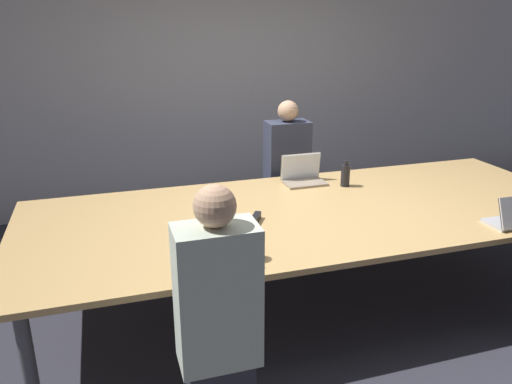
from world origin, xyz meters
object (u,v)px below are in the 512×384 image
(laptop_near_left, at_px, (209,257))
(bottle_far_center, at_px, (345,175))
(person_near_left, at_px, (218,323))
(stapler, at_px, (256,218))
(person_far_center, at_px, (287,175))
(laptop_far_center, at_px, (303,174))
(cup_near_left, at_px, (254,252))

(laptop_near_left, bearing_deg, bottle_far_center, -142.02)
(person_near_left, bearing_deg, stapler, -116.60)
(person_near_left, bearing_deg, person_far_center, -118.42)
(person_near_left, bearing_deg, laptop_near_left, -97.38)
(bottle_far_center, height_order, person_near_left, person_near_left)
(laptop_far_center, xyz_separation_m, person_far_center, (0.02, 0.45, -0.14))
(laptop_far_center, distance_m, stapler, 0.97)
(laptop_near_left, distance_m, person_near_left, 0.47)
(person_far_center, distance_m, stapler, 1.35)
(laptop_far_center, bearing_deg, stapler, -132.05)
(laptop_far_center, relative_size, bottle_far_center, 1.59)
(laptop_far_center, bearing_deg, bottle_far_center, -33.25)
(person_far_center, bearing_deg, stapler, -119.99)
(laptop_far_center, height_order, laptop_near_left, laptop_near_left)
(cup_near_left, relative_size, stapler, 0.63)
(person_far_center, xyz_separation_m, cup_near_left, (-0.86, -1.72, 0.12))
(person_far_center, bearing_deg, bottle_far_center, -66.41)
(cup_near_left, xyz_separation_m, stapler, (0.18, 0.55, -0.02))
(person_far_center, xyz_separation_m, person_near_left, (-1.19, -2.20, 0.00))
(laptop_near_left, xyz_separation_m, person_near_left, (-0.06, -0.45, -0.14))
(person_near_left, relative_size, cup_near_left, 14.52)
(bottle_far_center, xyz_separation_m, person_near_left, (-1.47, -1.56, -0.16))
(person_near_left, xyz_separation_m, cup_near_left, (0.33, 0.48, 0.11))
(laptop_far_center, relative_size, person_far_center, 0.26)
(bottle_far_center, bearing_deg, laptop_far_center, 146.75)
(cup_near_left, bearing_deg, laptop_far_center, 56.76)
(bottle_far_center, distance_m, stapler, 1.09)
(person_far_center, relative_size, bottle_far_center, 6.09)
(laptop_far_center, distance_m, bottle_far_center, 0.37)
(laptop_far_center, xyz_separation_m, cup_near_left, (-0.84, -1.27, -0.02))
(bottle_far_center, relative_size, stapler, 1.49)
(laptop_far_center, bearing_deg, person_far_center, 87.04)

